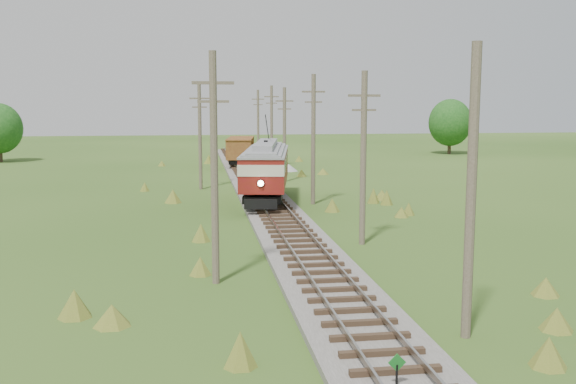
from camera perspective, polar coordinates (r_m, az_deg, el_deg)
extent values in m
cube|color=#605B54|center=(47.46, -2.23, -0.46)|extent=(3.60, 96.00, 0.25)
cube|color=#726659|center=(47.34, -3.09, -0.04)|extent=(0.08, 96.00, 0.17)
cube|color=#726659|center=(47.48, -1.37, -0.01)|extent=(0.08, 96.00, 0.17)
cube|color=#2D2116|center=(47.43, -2.23, -0.21)|extent=(2.40, 96.00, 0.16)
cylinder|color=black|center=(16.37, 9.63, -16.17)|extent=(0.06, 0.06, 0.80)
cube|color=#186E21|center=(16.19, 9.67, -14.72)|extent=(0.45, 0.03, 0.45)
cube|color=black|center=(45.31, -1.96, 0.28)|extent=(4.20, 11.46, 0.46)
cube|color=maroon|center=(45.19, -1.97, 1.56)|extent=(4.78, 12.49, 1.12)
cube|color=beige|center=(45.10, -1.97, 2.71)|extent=(4.82, 12.55, 0.71)
cube|color=black|center=(45.10, -1.97, 2.71)|extent=(4.76, 12.02, 0.56)
cube|color=maroon|center=(45.05, -1.98, 3.36)|extent=(4.78, 12.49, 0.30)
cube|color=gray|center=(45.03, -1.98, 3.78)|extent=(4.85, 12.62, 0.39)
cube|color=gray|center=(45.00, -1.98, 4.22)|extent=(2.74, 9.23, 0.41)
sphere|color=#FFF2BF|center=(39.05, -2.44, 0.77)|extent=(0.37, 0.37, 0.37)
cylinder|color=black|center=(46.77, -1.87, 5.77)|extent=(0.83, 4.68, 1.96)
cylinder|color=black|center=(40.81, -3.37, -0.65)|extent=(0.25, 0.82, 0.81)
cylinder|color=black|center=(40.73, -1.23, -0.66)|extent=(0.25, 0.82, 0.81)
cylinder|color=black|center=(49.93, -2.56, 0.93)|extent=(0.25, 0.82, 0.81)
cylinder|color=black|center=(49.86, -0.81, 0.93)|extent=(0.25, 0.82, 0.81)
cube|color=black|center=(70.34, -4.23, 2.91)|extent=(3.00, 7.40, 0.50)
cube|color=brown|center=(70.24, -4.24, 3.93)|extent=(3.62, 8.26, 2.00)
cube|color=brown|center=(70.17, -4.25, 4.78)|extent=(3.69, 8.43, 0.12)
cylinder|color=black|center=(68.00, -4.98, 2.77)|extent=(0.22, 0.81, 0.80)
cylinder|color=black|center=(67.90, -3.72, 2.78)|extent=(0.22, 0.81, 0.80)
cylinder|color=black|center=(72.76, -4.71, 3.11)|extent=(0.22, 0.81, 0.80)
cylinder|color=black|center=(72.68, -3.53, 3.12)|extent=(0.22, 0.81, 0.80)
cone|color=gray|center=(67.48, -0.78, 2.49)|extent=(3.39, 3.39, 1.27)
cone|color=gray|center=(66.58, 0.06, 2.18)|extent=(1.90, 1.90, 0.74)
cylinder|color=brown|center=(19.60, 15.97, -0.15)|extent=(0.30, 0.30, 8.80)
cylinder|color=brown|center=(31.89, 6.71, 2.93)|extent=(0.30, 0.30, 8.60)
cube|color=brown|center=(31.77, 6.80, 8.51)|extent=(1.60, 0.12, 0.12)
cube|color=brown|center=(31.77, 6.78, 7.25)|extent=(1.20, 0.10, 0.10)
cylinder|color=brown|center=(44.51, 2.26, 4.65)|extent=(0.30, 0.30, 9.00)
cube|color=brown|center=(44.44, 2.29, 8.90)|extent=(1.60, 0.12, 0.12)
cube|color=brown|center=(44.44, 2.28, 8.00)|extent=(1.20, 0.10, 0.10)
cylinder|color=brown|center=(57.31, -0.32, 5.09)|extent=(0.30, 0.30, 8.40)
cube|color=brown|center=(57.24, -0.32, 8.09)|extent=(1.60, 0.12, 0.12)
cube|color=brown|center=(57.24, -0.32, 7.39)|extent=(1.20, 0.10, 0.10)
cylinder|color=brown|center=(70.23, -1.47, 5.82)|extent=(0.30, 0.30, 8.90)
cube|color=brown|center=(70.19, -1.48, 8.47)|extent=(1.60, 0.12, 0.12)
cube|color=brown|center=(70.18, -1.47, 7.90)|extent=(1.20, 0.10, 0.10)
cylinder|color=brown|center=(83.13, -2.67, 6.07)|extent=(0.30, 0.30, 8.70)
cube|color=brown|center=(83.09, -2.69, 8.25)|extent=(1.60, 0.12, 0.12)
cube|color=brown|center=(83.09, -2.68, 7.76)|extent=(1.20, 0.10, 0.10)
cylinder|color=brown|center=(24.83, -6.57, 1.98)|extent=(0.30, 0.30, 9.00)
cube|color=brown|center=(24.71, -6.69, 9.62)|extent=(1.60, 0.12, 0.12)
cube|color=brown|center=(24.70, -6.66, 7.99)|extent=(1.20, 0.10, 0.10)
cylinder|color=brown|center=(52.76, -7.83, 4.88)|extent=(0.30, 0.30, 8.60)
cube|color=brown|center=(52.69, -7.89, 8.25)|extent=(1.60, 0.12, 0.12)
cube|color=brown|center=(52.69, -7.88, 7.49)|extent=(1.20, 0.10, 0.10)
cylinder|color=#38281C|center=(84.13, -24.21, 3.24)|extent=(0.50, 0.50, 2.34)
cylinder|color=#38281C|center=(91.79, 14.15, 4.09)|extent=(0.50, 0.50, 2.52)
ellipsoid|color=#164615|center=(91.64, 14.21, 6.01)|extent=(5.88, 5.88, 6.47)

